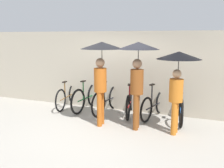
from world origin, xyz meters
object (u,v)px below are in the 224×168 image
object	(u,v)px
parked_bicycle_2	(107,100)
pedestrian_center	(138,61)
pedestrian_leading	(101,59)
parked_bicycle_0	(67,96)
parked_bicycle_4	(154,105)
parked_bicycle_3	(130,102)
pedestrian_trailing	(178,69)
parked_bicycle_1	(86,98)
parked_bicycle_5	(180,107)

from	to	relation	value
parked_bicycle_2	pedestrian_center	xyz separation A→B (m)	(1.18, -0.91, 1.30)
parked_bicycle_2	pedestrian_leading	distance (m)	1.67
parked_bicycle_0	parked_bicycle_4	bearing A→B (deg)	-97.45
parked_bicycle_3	pedestrian_center	size ratio (longest dim) A/B	0.79
parked_bicycle_4	pedestrian_leading	xyz separation A→B (m)	(-1.18, -1.02, 1.36)
parked_bicycle_4	parked_bicycle_2	bearing A→B (deg)	104.61
parked_bicycle_0	pedestrian_trailing	xyz separation A→B (m)	(3.56, -0.96, 1.18)
parked_bicycle_2	parked_bicycle_3	world-z (taller)	parked_bicycle_2
parked_bicycle_3	pedestrian_trailing	distance (m)	2.06
parked_bicycle_1	pedestrian_leading	xyz separation A→B (m)	(0.96, -1.00, 1.33)
parked_bicycle_0	parked_bicycle_5	world-z (taller)	parked_bicycle_5
parked_bicycle_4	pedestrian_trailing	xyz separation A→B (m)	(0.70, -0.92, 1.18)
parked_bicycle_0	pedestrian_trailing	distance (m)	3.87
parked_bicycle_0	pedestrian_center	xyz separation A→B (m)	(2.61, -0.98, 1.32)
pedestrian_leading	pedestrian_trailing	distance (m)	1.90
parked_bicycle_5	parked_bicycle_4	bearing A→B (deg)	78.91
parked_bicycle_0	parked_bicycle_1	size ratio (longest dim) A/B	0.98
parked_bicycle_5	pedestrian_trailing	bearing A→B (deg)	170.09
parked_bicycle_3	pedestrian_leading	xyz separation A→B (m)	(-0.47, -1.01, 1.35)
parked_bicycle_3	parked_bicycle_4	bearing A→B (deg)	-100.21
parked_bicycle_2	parked_bicycle_0	bearing A→B (deg)	94.07
parked_bicycle_0	parked_bicycle_2	distance (m)	1.43
parked_bicycle_2	parked_bicycle_4	distance (m)	1.43
pedestrian_leading	parked_bicycle_3	bearing A→B (deg)	61.08
parked_bicycle_0	parked_bicycle_1	bearing A→B (deg)	-101.08
parked_bicycle_4	pedestrian_leading	size ratio (longest dim) A/B	0.77
pedestrian_center	pedestrian_trailing	bearing A→B (deg)	-4.82
parked_bicycle_0	parked_bicycle_5	distance (m)	3.57
parked_bicycle_0	pedestrian_leading	world-z (taller)	pedestrian_leading
parked_bicycle_4	pedestrian_center	size ratio (longest dim) A/B	0.76
parked_bicycle_0	pedestrian_center	bearing A→B (deg)	-117.41
parked_bicycle_3	pedestrian_trailing	size ratio (longest dim) A/B	0.88
pedestrian_trailing	parked_bicycle_5	bearing A→B (deg)	93.65
parked_bicycle_1	parked_bicycle_3	world-z (taller)	parked_bicycle_1
parked_bicycle_0	pedestrian_center	size ratio (longest dim) A/B	0.79
parked_bicycle_3	parked_bicycle_5	distance (m)	1.43
pedestrian_center	parked_bicycle_4	bearing A→B (deg)	69.01
parked_bicycle_2	pedestrian_center	size ratio (longest dim) A/B	0.82
pedestrian_leading	pedestrian_trailing	bearing A→B (deg)	-1.28
parked_bicycle_4	pedestrian_center	xyz separation A→B (m)	(-0.25, -0.95, 1.33)
parked_bicycle_3	pedestrian_trailing	xyz separation A→B (m)	(1.42, -0.92, 1.17)
parked_bicycle_0	parked_bicycle_2	size ratio (longest dim) A/B	0.96
parked_bicycle_0	parked_bicycle_1	xyz separation A→B (m)	(0.71, -0.05, 0.03)
parked_bicycle_0	parked_bicycle_5	xyz separation A→B (m)	(3.57, -0.06, 0.02)
parked_bicycle_5	parked_bicycle_2	bearing A→B (deg)	80.97
pedestrian_center	parked_bicycle_5	bearing A→B (deg)	37.76
parked_bicycle_1	parked_bicycle_4	xyz separation A→B (m)	(2.14, 0.02, -0.03)
parked_bicycle_2	pedestrian_trailing	world-z (taller)	pedestrian_trailing
parked_bicycle_1	pedestrian_trailing	xyz separation A→B (m)	(2.84, -0.90, 1.15)
parked_bicycle_0	pedestrian_leading	bearing A→B (deg)	-129.00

